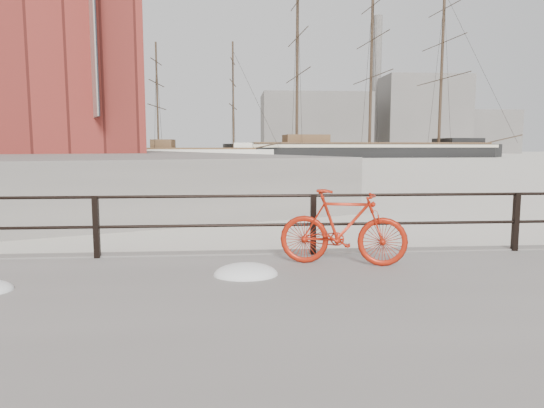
# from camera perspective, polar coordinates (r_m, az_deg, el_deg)

# --- Properties ---
(ground) EXTENTS (400.00, 400.00, 0.00)m
(ground) POSITION_cam_1_polar(r_m,az_deg,el_deg) (9.55, 26.01, -6.80)
(ground) COLOR white
(ground) RESTS_ON ground
(far_quay) EXTENTS (78.44, 148.07, 1.80)m
(far_quay) POSITION_cam_1_polar(r_m,az_deg,el_deg) (87.39, -28.42, 5.12)
(far_quay) COLOR gray
(far_quay) RESTS_ON ground
(guardrail) EXTENTS (28.00, 0.10, 1.00)m
(guardrail) POSITION_cam_1_polar(r_m,az_deg,el_deg) (9.27, 26.75, -1.88)
(guardrail) COLOR black
(guardrail) RESTS_ON promenade
(bicycle) EXTENTS (1.91, 0.75, 1.14)m
(bicycle) POSITION_cam_1_polar(r_m,az_deg,el_deg) (7.35, 8.37, -2.74)
(bicycle) COLOR #AC1E0B
(bicycle) RESTS_ON promenade
(barque_black) EXTENTS (68.25, 27.31, 37.26)m
(barque_black) POSITION_cam_1_polar(r_m,az_deg,el_deg) (101.32, 11.36, 5.40)
(barque_black) COLOR black
(barque_black) RESTS_ON ground
(schooner_mid) EXTENTS (31.71, 15.93, 21.84)m
(schooner_mid) POSITION_cam_1_polar(r_m,az_deg,el_deg) (90.90, -8.90, 5.31)
(schooner_mid) COLOR silver
(schooner_mid) RESTS_ON ground
(schooner_left) EXTENTS (26.06, 12.93, 19.24)m
(schooner_left) POSITION_cam_1_polar(r_m,az_deg,el_deg) (81.08, -24.25, 4.64)
(schooner_left) COLOR silver
(schooner_left) RESTS_ON ground
(apartment_brick) EXTENTS (27.87, 22.90, 21.20)m
(apartment_brick) POSITION_cam_1_polar(r_m,az_deg,el_deg) (122.86, -29.18, 10.69)
(apartment_brick) COLOR brown
(apartment_brick) RESTS_ON far_quay
(industrial_west) EXTENTS (32.00, 18.00, 18.00)m
(industrial_west) POSITION_cam_1_polar(r_m,az_deg,el_deg) (150.20, 5.03, 9.33)
(industrial_west) COLOR gray
(industrial_west) RESTS_ON ground
(industrial_mid) EXTENTS (26.00, 20.00, 24.00)m
(industrial_mid) POSITION_cam_1_polar(r_m,az_deg,el_deg) (164.55, 17.04, 9.88)
(industrial_mid) COLOR gray
(industrial_mid) RESTS_ON ground
(industrial_east) EXTENTS (20.00, 16.00, 14.00)m
(industrial_east) POSITION_cam_1_polar(r_m,az_deg,el_deg) (178.43, 23.33, 7.75)
(industrial_east) COLOR gray
(industrial_east) RESTS_ON ground
(smokestack) EXTENTS (2.80, 2.80, 44.00)m
(smokestack) POSITION_cam_1_polar(r_m,az_deg,el_deg) (165.96, 12.21, 13.46)
(smokestack) COLOR gray
(smokestack) RESTS_ON ground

